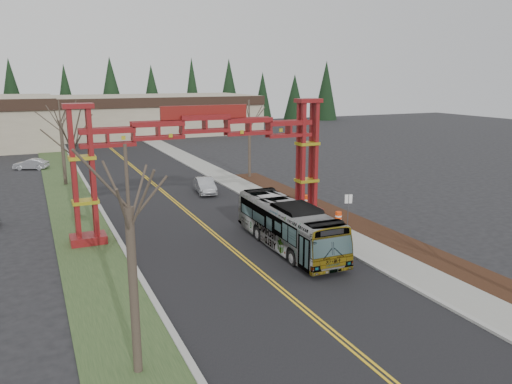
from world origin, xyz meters
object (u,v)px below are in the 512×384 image
silver_sedan (205,186)px  bare_tree_median_mid (72,142)px  street_sign (348,204)px  barrel_mid (307,202)px  gateway_arch (205,144)px  transit_bus (288,225)px  retail_building_east (150,114)px  parked_car_far_a (31,164)px  barrel_south (338,218)px  barrel_north (300,196)px  bare_tree_median_near (129,209)px  bare_tree_median_far (61,124)px  bare_tree_right_far (249,120)px

silver_sedan → bare_tree_median_mid: 13.02m
street_sign → barrel_mid: size_ratio=2.26×
gateway_arch → silver_sedan: (3.43, 10.54, -5.28)m
silver_sedan → bare_tree_median_mid: (-11.43, -3.67, 5.05)m
transit_bus → silver_sedan: bearing=90.6°
silver_sedan → retail_building_east: bearing=91.2°
parked_car_far_a → barrel_south: (20.11, -32.87, -0.18)m
barrel_north → street_sign: bearing=-93.1°
bare_tree_median_near → bare_tree_median_far: 35.21m
transit_bus → bare_tree_median_far: size_ratio=1.29×
bare_tree_right_far → silver_sedan: bearing=-143.8°
retail_building_east → silver_sedan: 51.91m
bare_tree_median_far → street_sign: (17.33, -23.21, -4.36)m
barrel_north → bare_tree_right_far: bearing=88.7°
silver_sedan → barrel_north: 9.03m
silver_sedan → parked_car_far_a: size_ratio=1.13×
gateway_arch → transit_bus: bearing=-61.1°
bare_tree_median_far → bare_tree_median_near: bearing=-90.0°
barrel_south → barrel_north: barrel_north is taller
transit_bus → barrel_south: bearing=29.5°
barrel_mid → transit_bus: bearing=-127.0°
bare_tree_right_far → street_sign: 19.50m
transit_bus → street_sign: 6.48m
street_sign → barrel_south: 1.52m
bare_tree_median_mid → bare_tree_median_near: bearing=-90.0°
street_sign → parked_car_far_a: bearing=121.1°
bare_tree_median_far → bare_tree_right_far: (18.00, -4.23, 0.05)m
barrel_north → parked_car_far_a: bearing=128.6°
transit_bus → bare_tree_median_near: 15.59m
bare_tree_median_far → bare_tree_median_mid: bearing=-90.0°
bare_tree_right_far → bare_tree_median_far: bearing=166.8°
transit_bus → bare_tree_median_near: size_ratio=1.28×
bare_tree_median_far → transit_bus: bearing=-66.2°
retail_building_east → bare_tree_median_near: (-18.00, -77.59, 2.65)m
parked_car_far_a → barrel_north: 33.26m
street_sign → barrel_south: (-0.22, 0.84, -1.24)m
parked_car_far_a → barrel_north: size_ratio=4.06×
parked_car_far_a → barrel_south: bearing=54.8°
bare_tree_median_far → barrel_north: 24.21m
retail_building_east → bare_tree_median_near: bearing=-103.1°
bare_tree_right_far → bare_tree_median_mid: bearing=-154.8°
gateway_arch → parked_car_far_a: size_ratio=4.80×
barrel_south → bare_tree_median_near: bearing=-143.1°
bare_tree_median_near → bare_tree_right_far: (18.00, 30.98, -0.07)m
bare_tree_median_near → barrel_south: size_ratio=9.39×
street_sign → barrel_north: 7.83m
gateway_arch → bare_tree_median_near: bearing=-117.1°
transit_bus → barrel_south: (5.83, 3.15, -1.04)m
gateway_arch → bare_tree_median_near: size_ratio=2.18×
gateway_arch → bare_tree_median_far: gateway_arch is taller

